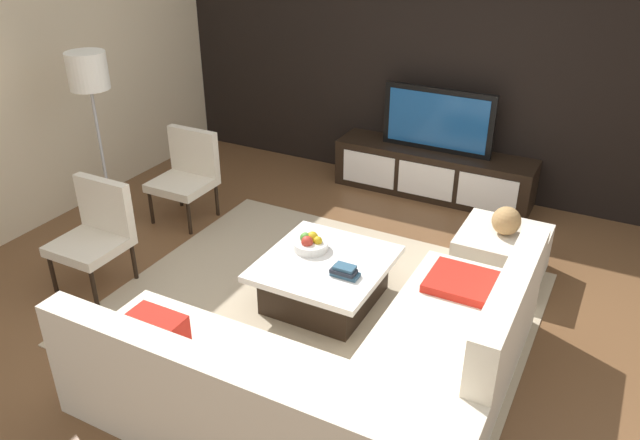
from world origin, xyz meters
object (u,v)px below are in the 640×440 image
object	(u,v)px
sectional_couch	(339,376)
accent_chair_far	(187,170)
media_console	(433,172)
floor_lamp	(89,81)
decorative_ball	(506,221)
book_stack	(345,272)
accent_chair_near	(96,228)
ottoman	(501,254)
fruit_bowl	(310,243)
coffee_table	(325,280)
television	(438,120)

from	to	relation	value
sectional_couch	accent_chair_far	world-z (taller)	accent_chair_far
media_console	floor_lamp	bearing A→B (deg)	-139.22
decorative_ball	book_stack	world-z (taller)	decorative_ball
accent_chair_near	book_stack	bearing A→B (deg)	6.04
sectional_couch	ottoman	size ratio (longest dim) A/B	3.49
accent_chair_near	ottoman	world-z (taller)	accent_chair_near
accent_chair_near	fruit_bowl	world-z (taller)	accent_chair_near
coffee_table	ottoman	size ratio (longest dim) A/B	1.42
television	floor_lamp	size ratio (longest dim) A/B	0.68
coffee_table	book_stack	size ratio (longest dim) A/B	4.77
coffee_table	fruit_bowl	world-z (taller)	fruit_bowl
accent_chair_near	book_stack	world-z (taller)	accent_chair_near
floor_lamp	book_stack	bearing A→B (deg)	-6.04
television	coffee_table	bearing A→B (deg)	-92.49
media_console	fruit_bowl	distance (m)	2.22
media_console	ottoman	size ratio (longest dim) A/B	2.97
coffee_table	accent_chair_near	xyz separation A→B (m)	(-1.78, -0.57, 0.29)
floor_lamp	fruit_bowl	world-z (taller)	floor_lamp
sectional_couch	media_console	bearing A→B (deg)	98.86
accent_chair_near	fruit_bowl	distance (m)	1.73
accent_chair_near	television	bearing A→B (deg)	50.11
coffee_table	accent_chair_far	distance (m)	2.02
coffee_table	floor_lamp	xyz separation A→B (m)	(-2.38, 0.15, 1.23)
sectional_couch	accent_chair_near	distance (m)	2.44
accent_chair_far	ottoman	bearing A→B (deg)	5.98
ottoman	accent_chair_far	distance (m)	3.03
media_console	accent_chair_far	distance (m)	2.54
ottoman	decorative_ball	xyz separation A→B (m)	(0.00, 0.00, 0.32)
media_console	coffee_table	xyz separation A→B (m)	(-0.10, -2.30, -0.05)
accent_chair_near	decorative_ball	world-z (taller)	accent_chair_near
ottoman	book_stack	bearing A→B (deg)	-127.91
television	ottoman	size ratio (longest dim) A/B	1.65
ottoman	sectional_couch	bearing A→B (deg)	-104.11
accent_chair_near	floor_lamp	size ratio (longest dim) A/B	0.52
ottoman	book_stack	distance (m)	1.48
floor_lamp	ottoman	distance (m)	3.82
floor_lamp	fruit_bowl	xyz separation A→B (m)	(2.20, -0.05, -1.00)
accent_chair_near	ottoman	bearing A→B (deg)	22.32
sectional_couch	decorative_ball	world-z (taller)	sectional_couch
television	fruit_bowl	bearing A→B (deg)	-97.34
fruit_bowl	media_console	bearing A→B (deg)	82.66
television	book_stack	bearing A→B (deg)	-87.06
book_stack	sectional_couch	bearing A→B (deg)	-66.07
book_stack	media_console	bearing A→B (deg)	92.94
media_console	ottoman	bearing A→B (deg)	-50.85
accent_chair_near	book_stack	xyz separation A→B (m)	(2.00, 0.45, -0.07)
decorative_ball	book_stack	distance (m)	1.47
sectional_couch	book_stack	world-z (taller)	sectional_couch
fruit_bowl	accent_chair_far	size ratio (longest dim) A/B	0.32
media_console	fruit_bowl	size ratio (longest dim) A/B	7.42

